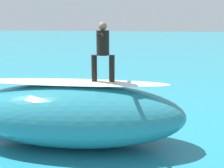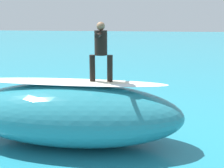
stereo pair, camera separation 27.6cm
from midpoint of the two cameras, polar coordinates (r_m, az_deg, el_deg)
The scene contains 8 objects.
ground_plane at distance 11.35m, azimuth -6.97°, elevation -5.77°, with size 120.00×120.00×0.00m, color teal.
wave_crest at distance 8.50m, azimuth -7.18°, elevation -5.93°, with size 6.55×2.52×1.84m, color teal.
wave_foam_lip at distance 8.23m, azimuth -7.38°, elevation 0.37°, with size 5.56×0.88×0.08m, color white.
surfboard_riding at distance 8.05m, azimuth -1.19°, elevation 0.24°, with size 1.94×0.51×0.10m, color #EAE5C6.
surfer_riding at distance 7.88m, azimuth -1.23°, elevation 7.36°, with size 0.65×1.55×1.64m.
surfboard_paddling at distance 12.24m, azimuth 2.08°, elevation -4.10°, with size 2.41×0.49×0.06m, color #E0563D.
surfer_paddling at distance 12.26m, azimuth 1.65°, elevation -3.30°, with size 1.42×1.03×0.29m.
foam_patch_near at distance 12.24m, azimuth -10.99°, elevation -4.21°, with size 0.65×0.43×0.12m, color white.
Camera 2 is at (-2.90, 10.34, 3.74)m, focal length 45.65 mm.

